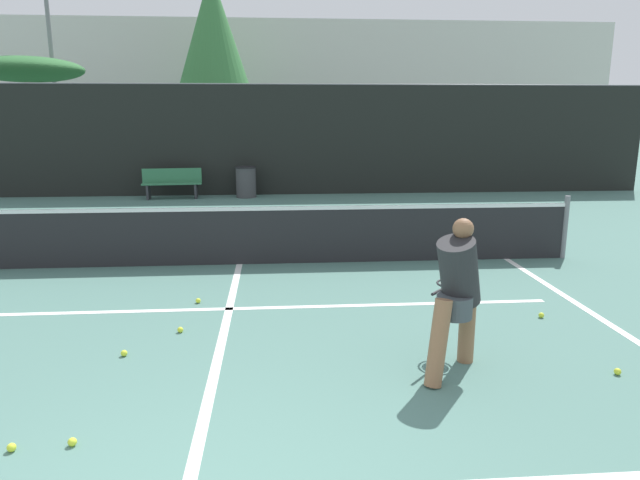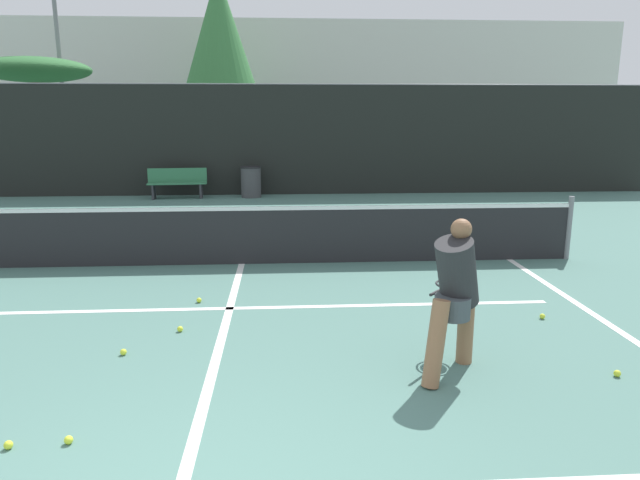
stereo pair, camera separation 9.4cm
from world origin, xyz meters
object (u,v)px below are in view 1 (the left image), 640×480
player_practicing (457,292)px  trash_bin (246,182)px  courtside_bench (172,182)px  parked_car (159,165)px

player_practicing → trash_bin: bearing=55.0°
player_practicing → courtside_bench: player_practicing is taller
courtside_bench → parked_car: parked_car is taller
parked_car → trash_bin: bearing=-51.3°
player_practicing → trash_bin: player_practicing is taller
courtside_bench → trash_bin: 2.11m
player_practicing → courtside_bench: size_ratio=0.88×
parked_car → player_practicing: bearing=-69.8°
trash_bin → player_practicing: bearing=-77.8°
courtside_bench → parked_car: bearing=101.1°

